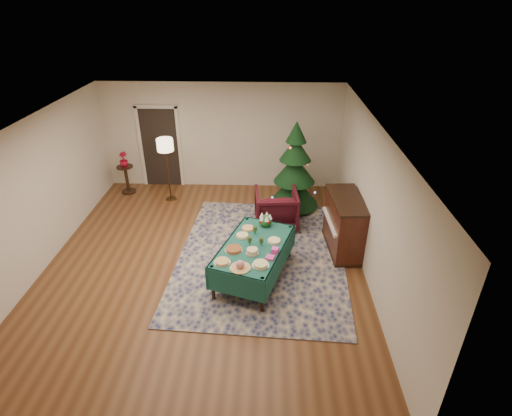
{
  "coord_description": "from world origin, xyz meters",
  "views": [
    {
      "loc": [
        1.19,
        -6.16,
        4.65
      ],
      "look_at": [
        0.96,
        0.65,
        0.88
      ],
      "focal_mm": 28.0,
      "sensor_mm": 36.0,
      "label": 1
    }
  ],
  "objects_px": {
    "gift_box": "(275,250)",
    "side_table": "(127,180)",
    "floor_lamp": "(165,149)",
    "christmas_tree": "(295,171)",
    "armchair": "(276,207)",
    "buffet_table": "(254,252)",
    "potted_plant": "(124,162)",
    "piano": "(344,225)"
  },
  "relations": [
    {
      "from": "armchair",
      "to": "floor_lamp",
      "type": "bearing_deg",
      "value": -28.3
    },
    {
      "from": "floor_lamp",
      "to": "potted_plant",
      "type": "bearing_deg",
      "value": 162.27
    },
    {
      "from": "side_table",
      "to": "piano",
      "type": "relative_size",
      "value": 0.53
    },
    {
      "from": "floor_lamp",
      "to": "potted_plant",
      "type": "xyz_separation_m",
      "value": [
        -1.19,
        0.38,
        -0.52
      ]
    },
    {
      "from": "buffet_table",
      "to": "side_table",
      "type": "height_order",
      "value": "side_table"
    },
    {
      "from": "gift_box",
      "to": "potted_plant",
      "type": "xyz_separation_m",
      "value": [
        -3.75,
        3.57,
        0.09
      ]
    },
    {
      "from": "gift_box",
      "to": "potted_plant",
      "type": "distance_m",
      "value": 5.17
    },
    {
      "from": "buffet_table",
      "to": "piano",
      "type": "xyz_separation_m",
      "value": [
        1.75,
        0.96,
        0.0
      ]
    },
    {
      "from": "floor_lamp",
      "to": "christmas_tree",
      "type": "bearing_deg",
      "value": -5.61
    },
    {
      "from": "side_table",
      "to": "piano",
      "type": "bearing_deg",
      "value": -25.03
    },
    {
      "from": "armchair",
      "to": "floor_lamp",
      "type": "xyz_separation_m",
      "value": [
        -2.6,
        1.13,
        0.88
      ]
    },
    {
      "from": "armchair",
      "to": "potted_plant",
      "type": "xyz_separation_m",
      "value": [
        -3.8,
        1.51,
        0.36
      ]
    },
    {
      "from": "floor_lamp",
      "to": "side_table",
      "type": "distance_m",
      "value": 1.6
    },
    {
      "from": "buffet_table",
      "to": "floor_lamp",
      "type": "height_order",
      "value": "floor_lamp"
    },
    {
      "from": "potted_plant",
      "to": "christmas_tree",
      "type": "distance_m",
      "value": 4.27
    },
    {
      "from": "side_table",
      "to": "potted_plant",
      "type": "bearing_deg",
      "value": 0.0
    },
    {
      "from": "buffet_table",
      "to": "side_table",
      "type": "distance_m",
      "value": 4.76
    },
    {
      "from": "gift_box",
      "to": "buffet_table",
      "type": "bearing_deg",
      "value": 149.73
    },
    {
      "from": "buffet_table",
      "to": "potted_plant",
      "type": "xyz_separation_m",
      "value": [
        -3.38,
        3.35,
        0.27
      ]
    },
    {
      "from": "gift_box",
      "to": "side_table",
      "type": "relative_size",
      "value": 0.15
    },
    {
      "from": "side_table",
      "to": "potted_plant",
      "type": "xyz_separation_m",
      "value": [
        0.0,
        0.0,
        0.47
      ]
    },
    {
      "from": "buffet_table",
      "to": "floor_lamp",
      "type": "distance_m",
      "value": 3.77
    },
    {
      "from": "armchair",
      "to": "side_table",
      "type": "distance_m",
      "value": 4.09
    },
    {
      "from": "gift_box",
      "to": "piano",
      "type": "relative_size",
      "value": 0.08
    },
    {
      "from": "gift_box",
      "to": "potted_plant",
      "type": "height_order",
      "value": "potted_plant"
    },
    {
      "from": "buffet_table",
      "to": "armchair",
      "type": "distance_m",
      "value": 1.89
    },
    {
      "from": "buffet_table",
      "to": "potted_plant",
      "type": "distance_m",
      "value": 4.77
    },
    {
      "from": "side_table",
      "to": "christmas_tree",
      "type": "bearing_deg",
      "value": -9.14
    },
    {
      "from": "floor_lamp",
      "to": "side_table",
      "type": "bearing_deg",
      "value": 162.27
    },
    {
      "from": "armchair",
      "to": "potted_plant",
      "type": "relative_size",
      "value": 2.49
    },
    {
      "from": "christmas_tree",
      "to": "piano",
      "type": "relative_size",
      "value": 1.55
    },
    {
      "from": "potted_plant",
      "to": "gift_box",
      "type": "bearing_deg",
      "value": -43.56
    },
    {
      "from": "armchair",
      "to": "buffet_table",
      "type": "bearing_deg",
      "value": 72.43
    },
    {
      "from": "armchair",
      "to": "piano",
      "type": "xyz_separation_m",
      "value": [
        1.33,
        -0.88,
        0.1
      ]
    },
    {
      "from": "potted_plant",
      "to": "armchair",
      "type": "bearing_deg",
      "value": -21.71
    },
    {
      "from": "gift_box",
      "to": "christmas_tree",
      "type": "relative_size",
      "value": 0.05
    },
    {
      "from": "side_table",
      "to": "potted_plant",
      "type": "distance_m",
      "value": 0.47
    },
    {
      "from": "floor_lamp",
      "to": "christmas_tree",
      "type": "relative_size",
      "value": 0.75
    },
    {
      "from": "christmas_tree",
      "to": "piano",
      "type": "distance_m",
      "value": 1.98
    },
    {
      "from": "side_table",
      "to": "christmas_tree",
      "type": "height_order",
      "value": "christmas_tree"
    },
    {
      "from": "armchair",
      "to": "christmas_tree",
      "type": "bearing_deg",
      "value": -121.61
    },
    {
      "from": "floor_lamp",
      "to": "potted_plant",
      "type": "relative_size",
      "value": 4.28
    }
  ]
}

